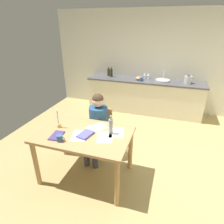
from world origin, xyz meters
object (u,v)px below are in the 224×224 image
at_px(book_magazine, 57,135).
at_px(bottle_vinegar, 111,73).
at_px(wine_bottle_on_table, 111,126).
at_px(book_cookery, 86,134).
at_px(wine_glass_by_kettle, 145,74).
at_px(chair_at_table, 101,129).
at_px(sink_unit, 163,80).
at_px(coffee_mug, 60,138).
at_px(candlestick, 59,122).
at_px(wine_glass_near_sink, 149,75).
at_px(dining_table, 85,140).
at_px(person_seated, 97,123).
at_px(mixing_bowl, 139,78).
at_px(teacup_on_counter, 141,79).
at_px(bottle_oil, 109,72).
at_px(stovetop_kettle, 188,79).

bearing_deg(book_magazine, bottle_vinegar, 86.62).
bearing_deg(book_magazine, wine_bottle_on_table, 16.52).
distance_m(book_cookery, wine_glass_by_kettle, 3.00).
relative_size(chair_at_table, book_magazine, 3.38).
bearing_deg(sink_unit, coffee_mug, -109.72).
xyz_separation_m(candlestick, book_magazine, (0.11, -0.23, -0.07)).
xyz_separation_m(book_magazine, wine_glass_near_sink, (0.83, 3.12, 0.21)).
bearing_deg(sink_unit, dining_table, -107.61).
distance_m(person_seated, mixing_bowl, 2.22).
distance_m(coffee_mug, sink_unit, 3.26).
relative_size(chair_at_table, teacup_on_counter, 7.18).
xyz_separation_m(dining_table, wine_glass_near_sink, (0.49, 2.92, 0.33)).
height_order(sink_unit, bottle_oil, bottle_oil).
xyz_separation_m(person_seated, bottle_oil, (-0.59, 2.34, 0.33)).
bearing_deg(wine_glass_by_kettle, chair_at_table, -100.40).
bearing_deg(bottle_oil, wine_glass_by_kettle, 2.86).
bearing_deg(book_cookery, bottle_vinegar, 112.98).
distance_m(chair_at_table, candlestick, 0.87).
distance_m(chair_at_table, wine_glass_by_kettle, 2.34).
relative_size(bottle_oil, teacup_on_counter, 2.07).
relative_size(dining_table, book_cookery, 5.57).
bearing_deg(wine_glass_by_kettle, coffee_mug, -100.79).
bearing_deg(wine_glass_by_kettle, dining_table, -97.68).
xyz_separation_m(candlestick, wine_glass_by_kettle, (0.84, 2.88, 0.14)).
distance_m(sink_unit, wine_glass_by_kettle, 0.52).
bearing_deg(dining_table, wine_bottle_on_table, 16.85).
distance_m(chair_at_table, teacup_on_counter, 2.03).
relative_size(sink_unit, bottle_oil, 1.46).
height_order(person_seated, coffee_mug, person_seated).
xyz_separation_m(sink_unit, bottle_vinegar, (-1.39, 0.03, 0.09)).
relative_size(coffee_mug, bottle_vinegar, 0.47).
bearing_deg(wine_glass_near_sink, bottle_oil, -177.40).
bearing_deg(dining_table, book_cookery, -45.47).
xyz_separation_m(wine_bottle_on_table, teacup_on_counter, (-0.02, 2.51, 0.04)).
distance_m(coffee_mug, wine_glass_near_sink, 3.30).
bearing_deg(chair_at_table, book_cookery, -85.11).
xyz_separation_m(coffee_mug, bottle_oil, (-0.39, 3.16, 0.17)).
xyz_separation_m(chair_at_table, wine_bottle_on_table, (0.39, -0.57, 0.44)).
height_order(coffee_mug, stovetop_kettle, stovetop_kettle).
relative_size(person_seated, wine_bottle_on_table, 4.22).
distance_m(person_seated, wine_glass_near_sink, 2.46).
height_order(sink_unit, bottle_vinegar, bottle_vinegar).
bearing_deg(wine_bottle_on_table, stovetop_kettle, 67.44).
xyz_separation_m(dining_table, bottle_oil, (-0.61, 2.87, 0.33)).
xyz_separation_m(book_cookery, stovetop_kettle, (1.43, 2.82, 0.19)).
xyz_separation_m(book_magazine, teacup_on_counter, (0.69, 2.82, 0.15)).
bearing_deg(book_cookery, stovetop_kettle, 75.07).
distance_m(book_cookery, bottle_vinegar, 2.92).
relative_size(bottle_vinegar, mixing_bowl, 1.33).
height_order(coffee_mug, wine_bottle_on_table, wine_bottle_on_table).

